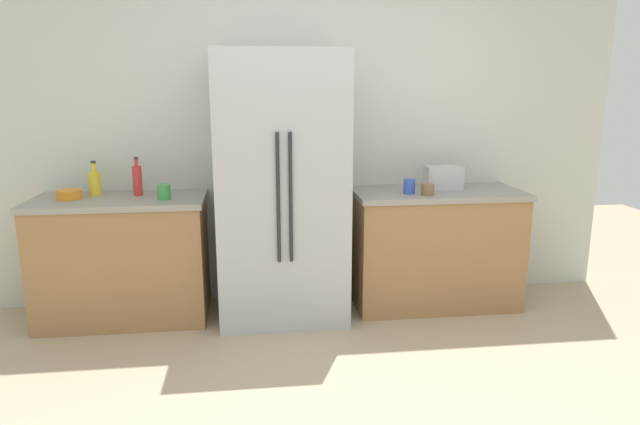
{
  "coord_description": "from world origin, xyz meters",
  "views": [
    {
      "loc": [
        -0.45,
        -2.37,
        1.64
      ],
      "look_at": [
        -0.1,
        0.46,
        0.99
      ],
      "focal_mm": 31.28,
      "sensor_mm": 36.0,
      "label": 1
    }
  ],
  "objects_px": {
    "refrigerator": "(281,188)",
    "cup_c": "(428,189)",
    "bottle_a": "(137,180)",
    "cup_b": "(409,186)",
    "cup_a": "(164,192)",
    "bowl_a": "(69,194)",
    "bottle_b": "(95,183)",
    "toaster": "(443,178)"
  },
  "relations": [
    {
      "from": "toaster",
      "to": "cup_b",
      "type": "bearing_deg",
      "value": -153.69
    },
    {
      "from": "cup_c",
      "to": "cup_a",
      "type": "bearing_deg",
      "value": 177.49
    },
    {
      "from": "bottle_b",
      "to": "cup_a",
      "type": "distance_m",
      "value": 0.55
    },
    {
      "from": "toaster",
      "to": "bowl_a",
      "type": "distance_m",
      "value": 2.67
    },
    {
      "from": "refrigerator",
      "to": "bowl_a",
      "type": "height_order",
      "value": "refrigerator"
    },
    {
      "from": "bottle_a",
      "to": "bowl_a",
      "type": "xyz_separation_m",
      "value": [
        -0.45,
        -0.07,
        -0.08
      ]
    },
    {
      "from": "bottle_a",
      "to": "bowl_a",
      "type": "distance_m",
      "value": 0.46
    },
    {
      "from": "cup_a",
      "to": "cup_b",
      "type": "bearing_deg",
      "value": -0.39
    },
    {
      "from": "bowl_a",
      "to": "toaster",
      "type": "bearing_deg",
      "value": 0.83
    },
    {
      "from": "toaster",
      "to": "bottle_a",
      "type": "relative_size",
      "value": 0.99
    },
    {
      "from": "refrigerator",
      "to": "bottle_b",
      "type": "distance_m",
      "value": 1.32
    },
    {
      "from": "refrigerator",
      "to": "cup_a",
      "type": "xyz_separation_m",
      "value": [
        -0.8,
        -0.02,
        -0.0
      ]
    },
    {
      "from": "cup_a",
      "to": "bowl_a",
      "type": "xyz_separation_m",
      "value": [
        -0.65,
        0.1,
        -0.02
      ]
    },
    {
      "from": "bottle_a",
      "to": "cup_b",
      "type": "distance_m",
      "value": 1.93
    },
    {
      "from": "bottle_a",
      "to": "bottle_b",
      "type": "bearing_deg",
      "value": 172.65
    },
    {
      "from": "bottle_b",
      "to": "cup_b",
      "type": "relative_size",
      "value": 2.31
    },
    {
      "from": "cup_a",
      "to": "cup_c",
      "type": "distance_m",
      "value": 1.83
    },
    {
      "from": "refrigerator",
      "to": "bottle_b",
      "type": "bearing_deg",
      "value": 171.55
    },
    {
      "from": "bottle_a",
      "to": "bowl_a",
      "type": "bearing_deg",
      "value": -170.81
    },
    {
      "from": "refrigerator",
      "to": "cup_c",
      "type": "height_order",
      "value": "refrigerator"
    },
    {
      "from": "refrigerator",
      "to": "toaster",
      "type": "distance_m",
      "value": 1.22
    },
    {
      "from": "toaster",
      "to": "bowl_a",
      "type": "xyz_separation_m",
      "value": [
        -2.67,
        -0.04,
        -0.06
      ]
    },
    {
      "from": "toaster",
      "to": "cup_b",
      "type": "height_order",
      "value": "toaster"
    },
    {
      "from": "cup_b",
      "to": "bowl_a",
      "type": "xyz_separation_m",
      "value": [
        -2.36,
        0.11,
        -0.02
      ]
    },
    {
      "from": "cup_c",
      "to": "bottle_b",
      "type": "bearing_deg",
      "value": 172.9
    },
    {
      "from": "bottle_b",
      "to": "refrigerator",
      "type": "bearing_deg",
      "value": -8.45
    },
    {
      "from": "cup_b",
      "to": "cup_c",
      "type": "distance_m",
      "value": 0.13
    },
    {
      "from": "toaster",
      "to": "cup_a",
      "type": "xyz_separation_m",
      "value": [
        -2.02,
        -0.14,
        -0.03
      ]
    },
    {
      "from": "cup_a",
      "to": "bowl_a",
      "type": "distance_m",
      "value": 0.66
    },
    {
      "from": "cup_b",
      "to": "cup_c",
      "type": "relative_size",
      "value": 1.15
    },
    {
      "from": "refrigerator",
      "to": "bowl_a",
      "type": "bearing_deg",
      "value": 176.73
    },
    {
      "from": "bottle_a",
      "to": "bottle_b",
      "type": "xyz_separation_m",
      "value": [
        -0.3,
        0.04,
        -0.02
      ]
    },
    {
      "from": "bottle_a",
      "to": "bottle_b",
      "type": "height_order",
      "value": "bottle_a"
    },
    {
      "from": "bottle_b",
      "to": "cup_c",
      "type": "distance_m",
      "value": 2.35
    },
    {
      "from": "toaster",
      "to": "cup_a",
      "type": "bearing_deg",
      "value": -176.08
    },
    {
      "from": "toaster",
      "to": "cup_b",
      "type": "distance_m",
      "value": 0.34
    },
    {
      "from": "cup_a",
      "to": "bottle_b",
      "type": "bearing_deg",
      "value": 157.3
    },
    {
      "from": "bottle_a",
      "to": "bottle_b",
      "type": "distance_m",
      "value": 0.3
    },
    {
      "from": "bottle_b",
      "to": "cup_c",
      "type": "bearing_deg",
      "value": -7.1
    },
    {
      "from": "cup_c",
      "to": "toaster",
      "type": "bearing_deg",
      "value": 49.09
    },
    {
      "from": "refrigerator",
      "to": "bowl_a",
      "type": "xyz_separation_m",
      "value": [
        -1.45,
        0.08,
        -0.02
      ]
    },
    {
      "from": "refrigerator",
      "to": "cup_a",
      "type": "relative_size",
      "value": 18.26
    }
  ]
}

